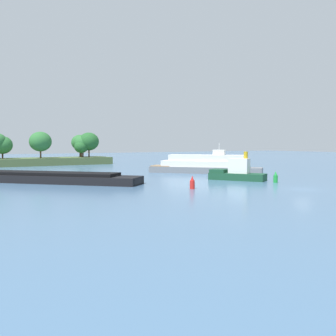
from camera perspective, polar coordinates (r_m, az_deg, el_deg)
ground_plane at (r=57.50m, az=19.28°, el=-2.99°), size 400.00×400.00×0.00m
treeline_island at (r=118.22m, az=-19.30°, el=2.15°), size 51.32×11.17×9.70m
small_motorboat at (r=102.90m, az=-0.80°, el=0.22°), size 4.33×3.06×0.85m
tugboat at (r=68.77m, az=10.06°, el=-0.69°), size 7.85×9.99×5.02m
cargo_barge at (r=67.90m, az=-19.15°, el=-1.19°), size 28.30×28.88×5.84m
white_riverboat at (r=83.56m, az=5.51°, el=0.42°), size 19.51×20.98×6.46m
channel_buoy_red at (r=54.83m, az=3.60°, el=-2.25°), size 0.70×0.70×1.90m
channel_buoy_green at (r=65.84m, az=15.58°, el=-1.38°), size 0.70×0.70×1.90m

